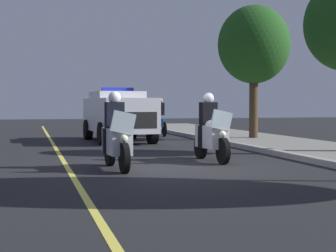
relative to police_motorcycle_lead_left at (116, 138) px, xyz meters
The scene contains 8 objects.
ground_plane 1.59m from the police_motorcycle_lead_left, 95.67° to the left, with size 80.00×80.00×0.00m, color black.
curb_strip 4.87m from the police_motorcycle_lead_left, 91.67° to the left, with size 48.00×0.24×0.15m, color #9E9B93.
lane_stripe_center 1.25m from the police_motorcycle_lead_left, 97.80° to the right, with size 48.00×0.12×0.01m, color #E0D14C.
police_motorcycle_lead_left is the anchor object (origin of this frame).
police_motorcycle_lead_right 2.78m from the police_motorcycle_lead_left, 113.42° to the left, with size 2.14×0.61×1.72m.
police_suv 8.97m from the police_motorcycle_lead_left, behind, with size 5.01×2.31×2.05m.
cyclist_background 12.52m from the police_motorcycle_lead_left, 162.32° to the left, with size 1.76×0.33×1.69m.
tree_far_back 11.14m from the police_motorcycle_lead_left, 141.17° to the left, with size 2.83×2.83×5.19m.
Camera 1 is at (12.30, -3.29, 1.45)m, focal length 59.83 mm.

